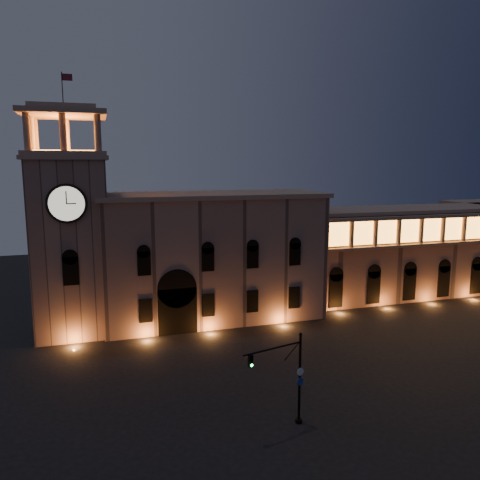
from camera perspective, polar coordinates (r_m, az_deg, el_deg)
The scene contains 5 objects.
ground at distance 49.27m, azimuth 5.34°, elevation -16.65°, with size 160.00×160.00×0.00m, color black.
government_building at distance 65.87m, azimuth -3.48°, elevation -1.93°, with size 30.80×12.80×17.60m.
clock_tower at distance 62.65m, azimuth -19.91°, elevation 0.43°, with size 9.80×9.80×32.40m.
colonnade_wing at distance 82.56m, azimuth 19.84°, elevation -1.21°, with size 40.60×11.50×14.50m.
traffic_light at distance 39.98m, azimuth 6.15°, elevation -16.45°, with size 5.64×1.72×7.93m.
Camera 1 is at (-17.10, -40.95, 21.41)m, focal length 35.00 mm.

